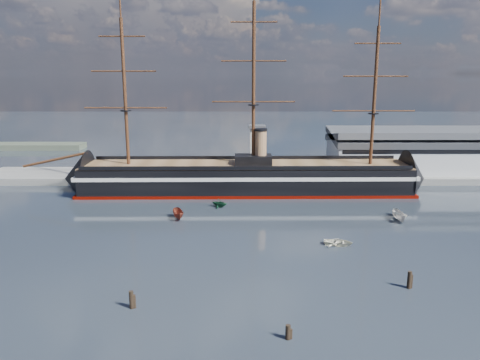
{
  "coord_description": "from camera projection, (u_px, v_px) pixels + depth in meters",
  "views": [
    {
      "loc": [
        -1.98,
        -65.31,
        31.85
      ],
      "look_at": [
        -2.02,
        35.0,
        9.0
      ],
      "focal_mm": 35.0,
      "sensor_mm": 36.0,
      "label": 1
    }
  ],
  "objects": [
    {
      "name": "ground",
      "position": [
        249.0,
        213.0,
        109.76
      ],
      "size": [
        600.0,
        600.0,
        0.0
      ],
      "primitive_type": "plane",
      "color": "#1C232A",
      "rests_on": "ground"
    },
    {
      "name": "quay",
      "position": [
        279.0,
        179.0,
        144.85
      ],
      "size": [
        180.0,
        18.0,
        2.0
      ],
      "primitive_type": "cube",
      "color": "slate",
      "rests_on": "ground"
    },
    {
      "name": "warehouse",
      "position": [
        431.0,
        151.0,
        146.96
      ],
      "size": [
        63.0,
        21.0,
        11.6
      ],
      "color": "#B7BABC",
      "rests_on": "ground"
    },
    {
      "name": "quay_tower",
      "position": [
        257.0,
        149.0,
        139.76
      ],
      "size": [
        5.0,
        5.0,
        15.0
      ],
      "color": "silver",
      "rests_on": "ground"
    },
    {
      "name": "warship",
      "position": [
        239.0,
        177.0,
        128.36
      ],
      "size": [
        112.98,
        17.39,
        53.94
      ],
      "rotation": [
        0.0,
        0.0,
        0.01
      ],
      "color": "black",
      "rests_on": "ground"
    },
    {
      "name": "motorboat_a",
      "position": [
        179.0,
        219.0,
        104.92
      ],
      "size": [
        7.04,
        4.17,
        2.65
      ],
      "primitive_type": "imported",
      "rotation": [
        0.0,
        0.0,
        0.28
      ],
      "color": "maroon",
      "rests_on": "ground"
    },
    {
      "name": "motorboat_b",
      "position": [
        338.0,
        245.0,
        88.97
      ],
      "size": [
        2.04,
        3.61,
        1.59
      ],
      "primitive_type": "imported",
      "rotation": [
        0.0,
        0.0,
        1.36
      ],
      "color": "silver",
      "rests_on": "ground"
    },
    {
      "name": "motorboat_c",
      "position": [
        397.0,
        217.0,
        106.5
      ],
      "size": [
        5.31,
        2.35,
        2.06
      ],
      "primitive_type": "imported",
      "rotation": [
        0.0,
        0.0,
        -0.09
      ],
      "color": "gray",
      "rests_on": "ground"
    },
    {
      "name": "motorboat_d",
      "position": [
        220.0,
        207.0,
        114.39
      ],
      "size": [
        5.35,
        7.02,
        2.36
      ],
      "primitive_type": "imported",
      "rotation": [
        0.0,
        0.0,
        1.11
      ],
      "color": "#0E361F",
      "rests_on": "ground"
    },
    {
      "name": "motorboat_f",
      "position": [
        399.0,
        221.0,
        103.38
      ],
      "size": [
        6.89,
        2.87,
        2.7
      ],
      "primitive_type": "imported",
      "rotation": [
        0.0,
        0.0,
        0.06
      ],
      "color": "beige",
      "rests_on": "ground"
    },
    {
      "name": "piling_near_left",
      "position": [
        132.0,
        308.0,
        65.0
      ],
      "size": [
        0.64,
        0.64,
        3.28
      ],
      "primitive_type": "cylinder",
      "color": "black",
      "rests_on": "ground"
    },
    {
      "name": "piling_near_mid",
      "position": [
        288.0,
        339.0,
        57.45
      ],
      "size": [
        0.64,
        0.64,
        2.59
      ],
      "primitive_type": "cylinder",
      "color": "black",
      "rests_on": "ground"
    },
    {
      "name": "piling_near_right",
      "position": [
        409.0,
        288.0,
        71.07
      ],
      "size": [
        0.64,
        0.64,
        3.44
      ],
      "primitive_type": "cylinder",
      "color": "black",
      "rests_on": "ground"
    }
  ]
}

